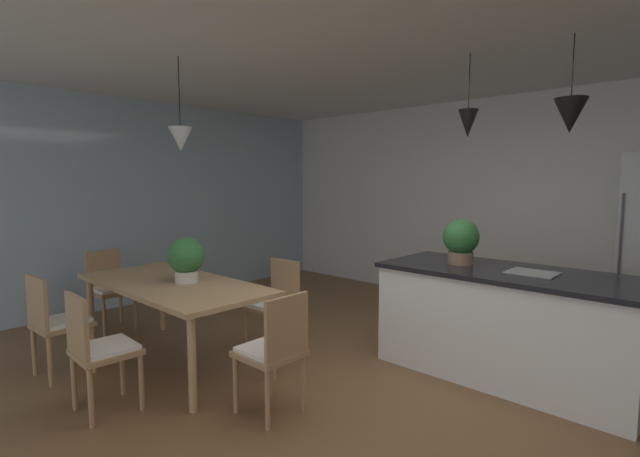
# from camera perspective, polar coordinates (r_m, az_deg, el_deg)

# --- Properties ---
(ground_plane) EXTENTS (10.00, 8.40, 0.04)m
(ground_plane) POSITION_cam_1_polar(r_m,az_deg,el_deg) (3.61, 7.61, -21.33)
(ground_plane) COLOR brown
(ceiling_slab) EXTENTS (10.00, 8.40, 0.12)m
(ceiling_slab) POSITION_cam_1_polar(r_m,az_deg,el_deg) (3.41, 8.32, 25.22)
(ceiling_slab) COLOR silver
(wall_back_kitchen) EXTENTS (10.00, 0.12, 2.70)m
(wall_back_kitchen) POSITION_cam_1_polar(r_m,az_deg,el_deg) (6.18, 25.66, 2.74)
(wall_back_kitchen) COLOR silver
(wall_back_kitchen) RESTS_ON ground_plane
(window_wall_left_glazing) EXTENTS (0.06, 8.40, 2.70)m
(window_wall_left_glazing) POSITION_cam_1_polar(r_m,az_deg,el_deg) (6.47, -22.95, 2.97)
(window_wall_left_glazing) COLOR #9EB7C6
(window_wall_left_glazing) RESTS_ON ground_plane
(dining_table) EXTENTS (1.99, 0.90, 0.74)m
(dining_table) POSITION_cam_1_polar(r_m,az_deg,el_deg) (4.31, -17.92, -7.19)
(dining_table) COLOR tan
(dining_table) RESTS_ON ground_plane
(chair_near_left) EXTENTS (0.42, 0.42, 0.87)m
(chair_near_left) POSITION_cam_1_polar(r_m,az_deg,el_deg) (4.45, -30.13, -9.95)
(chair_near_left) COLOR #A87F56
(chair_near_left) RESTS_ON ground_plane
(chair_far_right) EXTENTS (0.41, 0.41, 0.87)m
(chair_far_right) POSITION_cam_1_polar(r_m,az_deg,el_deg) (4.46, -5.58, -9.13)
(chair_far_right) COLOR #A87F56
(chair_far_right) RESTS_ON ground_plane
(chair_kitchen_end) EXTENTS (0.41, 0.41, 0.87)m
(chair_kitchen_end) POSITION_cam_1_polar(r_m,az_deg,el_deg) (3.29, -5.73, -14.73)
(chair_kitchen_end) COLOR #A87F56
(chair_kitchen_end) RESTS_ON ground_plane
(chair_window_end) EXTENTS (0.42, 0.42, 0.87)m
(chair_window_end) POSITION_cam_1_polar(r_m,az_deg,el_deg) (5.56, -24.77, -6.63)
(chair_window_end) COLOR #A87F56
(chair_window_end) RESTS_ON ground_plane
(chair_near_right) EXTENTS (0.41, 0.41, 0.87)m
(chair_near_right) POSITION_cam_1_polar(r_m,az_deg,el_deg) (3.64, -25.94, -13.21)
(chair_near_right) COLOR #A87F56
(chair_near_right) RESTS_ON ground_plane
(kitchen_island) EXTENTS (2.05, 0.93, 0.91)m
(kitchen_island) POSITION_cam_1_polar(r_m,az_deg,el_deg) (4.19, 22.26, -10.76)
(kitchen_island) COLOR white
(kitchen_island) RESTS_ON ground_plane
(pendant_over_table) EXTENTS (0.21, 0.21, 0.80)m
(pendant_over_table) POSITION_cam_1_polar(r_m,az_deg,el_deg) (4.25, -17.01, 10.66)
(pendant_over_table) COLOR black
(pendant_over_island_main) EXTENTS (0.17, 0.17, 0.70)m
(pendant_over_island_main) POSITION_cam_1_polar(r_m,az_deg,el_deg) (4.20, 17.99, 12.38)
(pendant_over_island_main) COLOR black
(pendant_over_island_aux) EXTENTS (0.24, 0.24, 0.71)m
(pendant_over_island_aux) POSITION_cam_1_polar(r_m,az_deg,el_deg) (3.93, 28.78, 12.27)
(pendant_over_island_aux) COLOR black
(potted_plant_on_island) EXTENTS (0.31, 0.31, 0.40)m
(potted_plant_on_island) POSITION_cam_1_polar(r_m,az_deg,el_deg) (4.22, 17.19, -1.35)
(potted_plant_on_island) COLOR #8C664C
(potted_plant_on_island) RESTS_ON kitchen_island
(potted_plant_on_table) EXTENTS (0.32, 0.32, 0.40)m
(potted_plant_on_table) POSITION_cam_1_polar(r_m,az_deg,el_deg) (4.21, -16.37, -3.53)
(potted_plant_on_table) COLOR beige
(potted_plant_on_table) RESTS_ON dining_table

